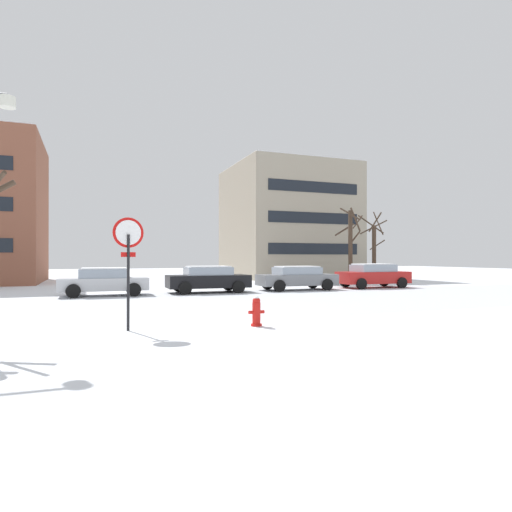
% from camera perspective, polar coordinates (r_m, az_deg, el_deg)
% --- Properties ---
extents(ground_plane, '(120.00, 120.00, 0.00)m').
position_cam_1_polar(ground_plane, '(13.49, -6.69, -8.01)').
color(ground_plane, white).
extents(road_surface, '(80.00, 9.41, 0.00)m').
position_cam_1_polar(road_surface, '(17.08, -9.78, -6.34)').
color(road_surface, silver).
rests_on(road_surface, ground).
extents(stop_sign, '(0.76, 0.15, 2.84)m').
position_cam_1_polar(stop_sign, '(11.39, -16.29, 0.60)').
color(stop_sign, black).
rests_on(stop_sign, ground).
extents(fire_hydrant, '(0.44, 0.30, 0.81)m').
position_cam_1_polar(fire_hydrant, '(11.81, 0.05, -7.16)').
color(fire_hydrant, red).
rests_on(fire_hydrant, ground).
extents(parked_car_silver, '(4.09, 2.14, 1.34)m').
position_cam_1_polar(parked_car_silver, '(22.19, -19.17, -3.11)').
color(parked_car_silver, silver).
rests_on(parked_car_silver, ground).
extents(parked_car_black, '(4.25, 2.13, 1.38)m').
position_cam_1_polar(parked_car_black, '(22.94, -6.25, -2.96)').
color(parked_car_black, black).
rests_on(parked_car_black, ground).
extents(parked_car_gray, '(4.45, 2.04, 1.34)m').
position_cam_1_polar(parked_car_gray, '(24.71, 5.35, -2.81)').
color(parked_car_gray, slate).
rests_on(parked_car_gray, ground).
extents(parked_car_red, '(4.35, 2.04, 1.45)m').
position_cam_1_polar(parked_car_red, '(27.38, 15.00, -2.44)').
color(parked_car_red, red).
rests_on(parked_car_red, ground).
extents(tree_far_left, '(2.68, 2.68, 5.12)m').
position_cam_1_polar(tree_far_left, '(32.58, 15.12, 0.85)').
color(tree_far_left, '#423326').
rests_on(tree_far_left, ground).
extents(tree_far_right, '(1.77, 1.80, 5.22)m').
position_cam_1_polar(tree_far_right, '(30.96, 12.21, 1.63)').
color(tree_far_right, '#423326').
rests_on(tree_far_right, ground).
extents(building_far_right, '(10.16, 10.31, 10.17)m').
position_cam_1_polar(building_far_right, '(40.58, 4.11, 4.43)').
color(building_far_right, '#9E937F').
rests_on(building_far_right, ground).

